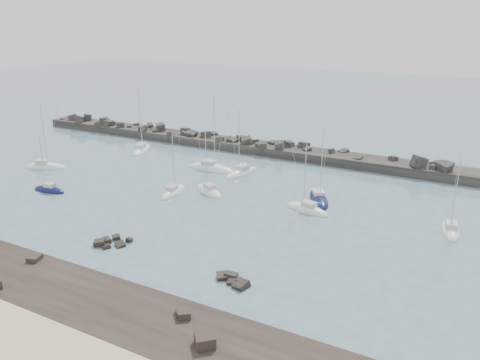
% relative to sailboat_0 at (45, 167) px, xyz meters
% --- Properties ---
extents(ground, '(400.00, 400.00, 0.00)m').
position_rel_sailboat_0_xyz_m(ground, '(37.43, -8.63, -0.15)').
color(ground, slate).
rests_on(ground, ground).
extents(rock_shelf, '(140.00, 12.00, 1.95)m').
position_rel_sailboat_0_xyz_m(rock_shelf, '(37.50, -30.63, -0.13)').
color(rock_shelf, black).
rests_on(rock_shelf, ground).
extents(rock_cluster_near, '(4.20, 3.95, 1.51)m').
position_rel_sailboat_0_xyz_m(rock_cluster_near, '(32.89, -18.56, -0.04)').
color(rock_cluster_near, black).
rests_on(rock_cluster_near, ground).
extents(rock_cluster_far, '(4.52, 2.88, 1.52)m').
position_rel_sailboat_0_xyz_m(rock_cluster_far, '(51.36, -19.02, -0.10)').
color(rock_cluster_far, black).
rests_on(rock_cluster_far, ground).
extents(breakwater, '(115.00, 7.28, 5.46)m').
position_rel_sailboat_0_xyz_m(breakwater, '(29.78, 29.36, 0.22)').
color(breakwater, '#282724').
rests_on(breakwater, ground).
extents(sailboat_0, '(8.26, 5.60, 12.74)m').
position_rel_sailboat_0_xyz_m(sailboat_0, '(0.00, 0.00, 0.00)').
color(sailboat_0, white).
rests_on(sailboat_0, ground).
extents(sailboat_1, '(5.55, 9.37, 14.19)m').
position_rel_sailboat_0_xyz_m(sailboat_1, '(8.78, 18.00, -0.00)').
color(sailboat_1, white).
rests_on(sailboat_1, ground).
extents(sailboat_2, '(6.29, 2.45, 10.00)m').
position_rel_sailboat_0_xyz_m(sailboat_2, '(10.86, -8.57, -0.00)').
color(sailboat_2, '#101643').
rests_on(sailboat_2, ground).
extents(sailboat_3, '(2.94, 7.22, 11.20)m').
position_rel_sailboat_0_xyz_m(sailboat_3, '(29.66, 0.37, -0.02)').
color(sailboat_3, white).
rests_on(sailboat_3, ground).
extents(sailboat_4, '(9.59, 3.09, 15.11)m').
position_rel_sailboat_0_xyz_m(sailboat_4, '(28.81, 14.04, -0.00)').
color(sailboat_4, white).
rests_on(sailboat_4, ground).
extents(sailboat_5, '(7.36, 5.25, 11.48)m').
position_rel_sailboat_0_xyz_m(sailboat_5, '(34.70, 3.34, -0.01)').
color(sailboat_5, white).
rests_on(sailboat_5, ground).
extents(sailboat_6, '(4.31, 8.57, 13.04)m').
position_rel_sailboat_0_xyz_m(sailboat_6, '(35.11, 14.38, -0.01)').
color(sailboat_6, white).
rests_on(sailboat_6, ground).
extents(sailboat_7, '(6.27, 8.35, 12.89)m').
position_rel_sailboat_0_xyz_m(sailboat_7, '(52.00, 8.50, -0.02)').
color(sailboat_7, '#101643').
rests_on(sailboat_7, ground).
extents(sailboat_8, '(7.62, 3.88, 11.66)m').
position_rel_sailboat_0_xyz_m(sailboat_8, '(51.79, 3.63, -0.01)').
color(sailboat_8, white).
rests_on(sailboat_8, ground).
extents(sailboat_9, '(3.34, 7.30, 11.20)m').
position_rel_sailboat_0_xyz_m(sailboat_9, '(71.52, 5.88, -0.02)').
color(sailboat_9, white).
rests_on(sailboat_9, ground).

